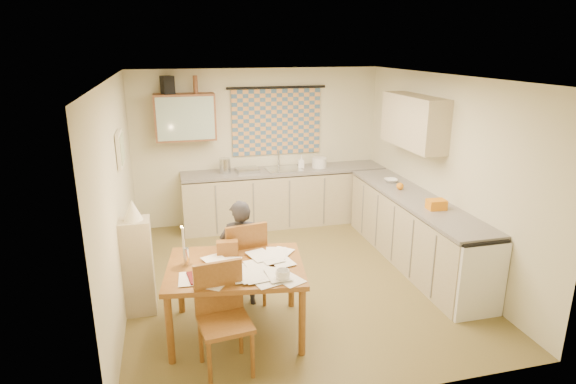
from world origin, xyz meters
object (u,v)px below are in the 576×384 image
object	(u,v)px
counter_right	(414,230)
chair_far	(243,277)
counter_back	(285,197)
person	(241,253)
stove	(468,271)
shelf_stand	(138,266)
dining_table	(237,299)

from	to	relation	value
counter_right	chair_far	world-z (taller)	chair_far
counter_back	person	distance (m)	2.65
counter_back	person	xyz separation A→B (m)	(-1.10, -2.40, 0.17)
chair_far	person	distance (m)	0.31
counter_back	person	size ratio (longest dim) A/B	2.66
stove	shelf_stand	size ratio (longest dim) A/B	0.83
person	counter_back	bearing A→B (deg)	-110.78
chair_far	shelf_stand	distance (m)	1.15
shelf_stand	chair_far	bearing A→B (deg)	-4.66
counter_back	chair_far	xyz separation A→B (m)	(-1.08, -2.38, -0.14)
counter_back	shelf_stand	distance (m)	3.18
counter_right	dining_table	bearing A→B (deg)	-156.81
counter_right	counter_back	bearing A→B (deg)	125.59
stove	counter_back	bearing A→B (deg)	113.26
dining_table	shelf_stand	bearing A→B (deg)	153.71
counter_right	stove	size ratio (longest dim) A/B	3.30
stove	person	distance (m)	2.53
shelf_stand	counter_right	bearing A→B (deg)	6.96
stove	shelf_stand	bearing A→B (deg)	167.21
stove	chair_far	distance (m)	2.52
counter_back	stove	distance (m)	3.37
chair_far	person	size ratio (longest dim) A/B	0.82
counter_back	chair_far	size ratio (longest dim) A/B	3.24
counter_back	chair_far	bearing A→B (deg)	-114.47
chair_far	person	xyz separation A→B (m)	(-0.02, -0.02, 0.31)
counter_back	counter_right	bearing A→B (deg)	-54.41
counter_right	stove	world-z (taller)	counter_right
counter_back	person	world-z (taller)	person
stove	chair_far	xyz separation A→B (m)	(-2.41, 0.71, -0.13)
dining_table	shelf_stand	size ratio (longest dim) A/B	1.36
shelf_stand	person	bearing A→B (deg)	-5.78
person	stove	bearing A→B (deg)	167.97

